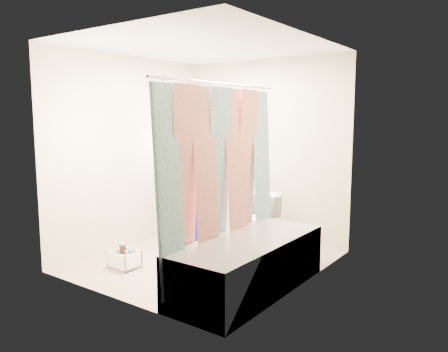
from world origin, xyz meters
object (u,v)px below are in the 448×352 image
Objects in this scene: toilet at (254,222)px; bathtub at (249,263)px; plumber at (193,177)px; cleaning_caddy at (125,260)px.

bathtub is at bearing -56.57° from toilet.
plumber is at bearing 147.91° from bathtub.
bathtub is at bearing 23.82° from plumber.
bathtub is 5.61× the size of cleaning_caddy.
plumber is (-1.42, 0.89, 0.61)m from bathtub.
plumber is 5.60× the size of cleaning_caddy.
toilet is at bearing 61.70° from cleaning_caddy.
plumber is at bearing 90.49° from cleaning_caddy.
toilet is (-0.64, 1.13, 0.08)m from bathtub.
bathtub reaches higher than cleaning_caddy.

